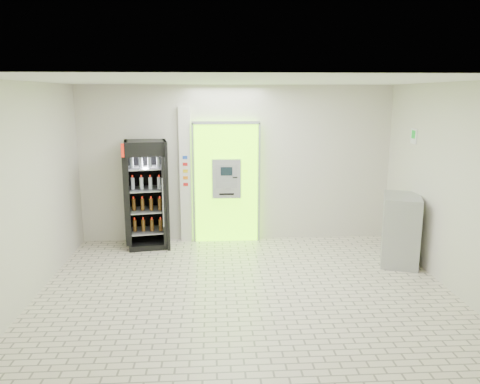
{
  "coord_description": "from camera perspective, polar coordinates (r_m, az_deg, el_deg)",
  "views": [
    {
      "loc": [
        -0.45,
        -6.43,
        2.83
      ],
      "look_at": [
        -0.01,
        1.2,
        1.22
      ],
      "focal_mm": 35.0,
      "sensor_mm": 36.0,
      "label": 1
    }
  ],
  "objects": [
    {
      "name": "exit_sign",
      "position": [
        8.58,
        20.44,
        6.41
      ],
      "size": [
        0.02,
        0.22,
        0.26
      ],
      "color": "white",
      "rests_on": "room_shell"
    },
    {
      "name": "beverage_cooler",
      "position": [
        8.88,
        -11.23,
        -0.51
      ],
      "size": [
        0.86,
        0.81,
        2.0
      ],
      "rotation": [
        0.0,
        0.0,
        0.18
      ],
      "color": "black",
      "rests_on": "ground"
    },
    {
      "name": "ground",
      "position": [
        7.04,
        0.65,
        -11.82
      ],
      "size": [
        6.0,
        6.0,
        0.0
      ],
      "primitive_type": "plane",
      "color": "beige",
      "rests_on": "ground"
    },
    {
      "name": "atm_assembly",
      "position": [
        9.0,
        -1.68,
        1.26
      ],
      "size": [
        1.3,
        0.24,
        2.33
      ],
      "color": "#7BFF06",
      "rests_on": "ground"
    },
    {
      "name": "steel_cabinet",
      "position": [
        8.37,
        18.97,
        -4.34
      ],
      "size": [
        0.86,
        1.02,
        1.17
      ],
      "rotation": [
        0.0,
        0.0,
        -0.34
      ],
      "color": "#9B9EA2",
      "rests_on": "ground"
    },
    {
      "name": "pillar",
      "position": [
        9.03,
        -6.65,
        2.05
      ],
      "size": [
        0.22,
        0.11,
        2.6
      ],
      "color": "silver",
      "rests_on": "ground"
    },
    {
      "name": "room_shell",
      "position": [
        6.52,
        0.68,
        3.17
      ],
      "size": [
        6.0,
        6.0,
        6.0
      ],
      "color": "beige",
      "rests_on": "ground"
    }
  ]
}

